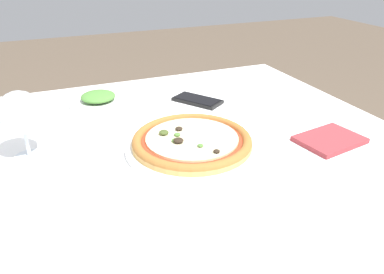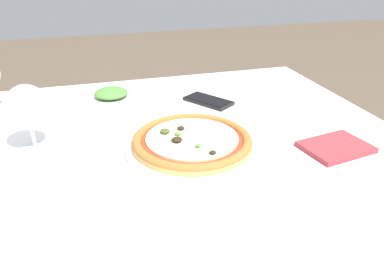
{
  "view_description": "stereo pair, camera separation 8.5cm",
  "coord_description": "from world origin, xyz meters",
  "px_view_note": "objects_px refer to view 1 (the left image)",
  "views": [
    {
      "loc": [
        -0.2,
        -0.72,
        1.14
      ],
      "look_at": [
        0.09,
        -0.01,
        0.76
      ],
      "focal_mm": 35.0,
      "sensor_mm": 36.0,
      "label": 1
    },
    {
      "loc": [
        -0.12,
        -0.74,
        1.14
      ],
      "look_at": [
        0.09,
        -0.01,
        0.76
      ],
      "focal_mm": 35.0,
      "sensor_mm": 36.0,
      "label": 2
    }
  ],
  "objects_px": {
    "dining_table": "(154,184)",
    "wine_glass_far_left": "(20,113)",
    "fork": "(39,223)",
    "side_plate": "(98,99)",
    "pizza_plate": "(192,142)",
    "cell_phone": "(197,100)"
  },
  "relations": [
    {
      "from": "dining_table",
      "to": "wine_glass_far_left",
      "type": "relative_size",
      "value": 8.16
    },
    {
      "from": "fork",
      "to": "side_plate",
      "type": "distance_m",
      "value": 0.54
    },
    {
      "from": "pizza_plate",
      "to": "cell_phone",
      "type": "xyz_separation_m",
      "value": [
        0.13,
        0.26,
        -0.01
      ]
    },
    {
      "from": "fork",
      "to": "cell_phone",
      "type": "distance_m",
      "value": 0.62
    },
    {
      "from": "fork",
      "to": "wine_glass_far_left",
      "type": "distance_m",
      "value": 0.27
    },
    {
      "from": "fork",
      "to": "cell_phone",
      "type": "relative_size",
      "value": 1.07
    },
    {
      "from": "pizza_plate",
      "to": "fork",
      "type": "bearing_deg",
      "value": -156.7
    },
    {
      "from": "pizza_plate",
      "to": "fork",
      "type": "relative_size",
      "value": 1.82
    },
    {
      "from": "fork",
      "to": "wine_glass_far_left",
      "type": "relative_size",
      "value": 1.1
    },
    {
      "from": "wine_glass_far_left",
      "to": "side_plate",
      "type": "xyz_separation_m",
      "value": [
        0.2,
        0.26,
        -0.09
      ]
    },
    {
      "from": "dining_table",
      "to": "side_plate",
      "type": "distance_m",
      "value": 0.37
    },
    {
      "from": "cell_phone",
      "to": "side_plate",
      "type": "bearing_deg",
      "value": 160.16
    },
    {
      "from": "dining_table",
      "to": "pizza_plate",
      "type": "distance_m",
      "value": 0.14
    },
    {
      "from": "fork",
      "to": "wine_glass_far_left",
      "type": "height_order",
      "value": "wine_glass_far_left"
    },
    {
      "from": "pizza_plate",
      "to": "cell_phone",
      "type": "height_order",
      "value": "pizza_plate"
    },
    {
      "from": "pizza_plate",
      "to": "wine_glass_far_left",
      "type": "relative_size",
      "value": 2.0
    },
    {
      "from": "cell_phone",
      "to": "side_plate",
      "type": "relative_size",
      "value": 0.91
    },
    {
      "from": "cell_phone",
      "to": "wine_glass_far_left",
      "type": "bearing_deg",
      "value": -160.93
    },
    {
      "from": "wine_glass_far_left",
      "to": "side_plate",
      "type": "distance_m",
      "value": 0.34
    },
    {
      "from": "dining_table",
      "to": "cell_phone",
      "type": "xyz_separation_m",
      "value": [
        0.22,
        0.25,
        0.09
      ]
    },
    {
      "from": "fork",
      "to": "cell_phone",
      "type": "xyz_separation_m",
      "value": [
        0.47,
        0.41,
        0.0
      ]
    },
    {
      "from": "wine_glass_far_left",
      "to": "dining_table",
      "type": "bearing_deg",
      "value": -18.9
    }
  ]
}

